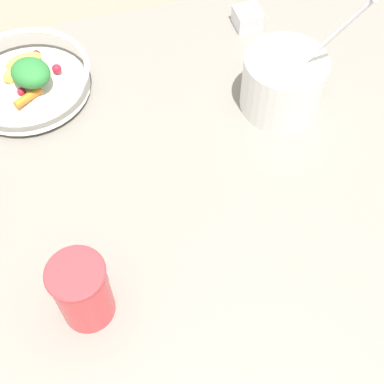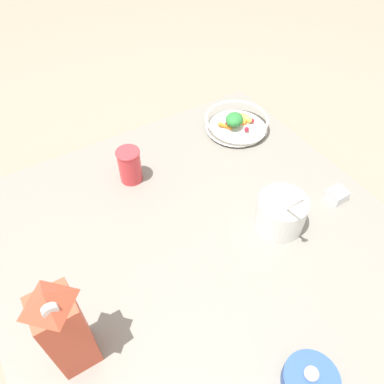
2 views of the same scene
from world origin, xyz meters
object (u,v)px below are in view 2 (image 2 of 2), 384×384
(milk_carton, at_px, (64,327))
(fruit_bowl, at_px, (236,122))
(drinking_cup, at_px, (130,165))
(spice_jar, at_px, (337,195))
(garlic_bowl, at_px, (312,379))
(yogurt_tub, at_px, (281,212))

(milk_carton, bearing_deg, fruit_bowl, 31.15)
(drinking_cup, relative_size, spice_jar, 2.32)
(garlic_bowl, bearing_deg, spice_jar, 38.42)
(yogurt_tub, xyz_separation_m, spice_jar, (0.22, -0.02, -0.04))
(drinking_cup, bearing_deg, milk_carton, -127.54)
(fruit_bowl, relative_size, garlic_bowl, 1.95)
(yogurt_tub, bearing_deg, drinking_cup, 125.71)
(fruit_bowl, relative_size, milk_carton, 0.80)
(milk_carton, distance_m, garlic_bowl, 0.52)
(milk_carton, relative_size, yogurt_tub, 1.22)
(fruit_bowl, distance_m, drinking_cup, 0.43)
(milk_carton, height_order, spice_jar, milk_carton)
(yogurt_tub, bearing_deg, milk_carton, -175.55)
(spice_jar, height_order, garlic_bowl, garlic_bowl)
(milk_carton, xyz_separation_m, drinking_cup, (0.34, 0.44, -0.08))
(milk_carton, bearing_deg, garlic_bowl, -38.30)
(milk_carton, bearing_deg, drinking_cup, 52.46)
(drinking_cup, distance_m, garlic_bowl, 0.75)
(milk_carton, height_order, yogurt_tub, milk_carton)
(drinking_cup, xyz_separation_m, spice_jar, (0.49, -0.41, -0.05))
(fruit_bowl, height_order, garlic_bowl, fruit_bowl)
(drinking_cup, distance_m, spice_jar, 0.64)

